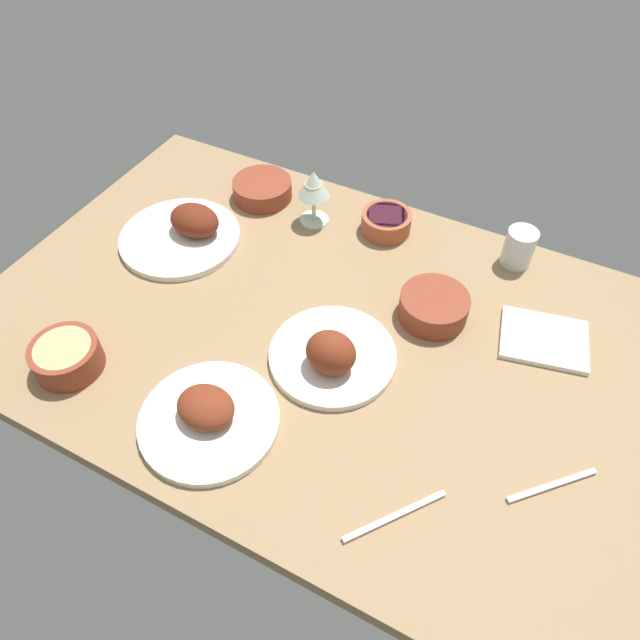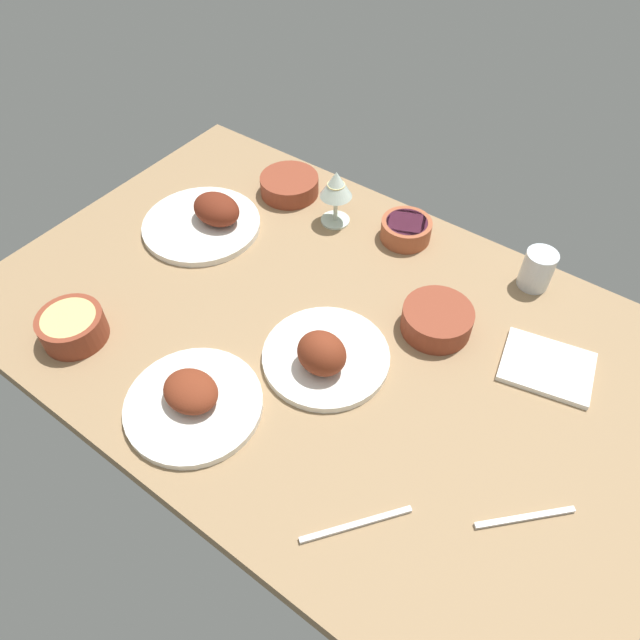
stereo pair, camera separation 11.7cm
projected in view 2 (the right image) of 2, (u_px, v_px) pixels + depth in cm
name	position (u px, v px, depth cm)	size (l,w,h in cm)	color
dining_table	(320.00, 333.00, 120.46)	(140.00, 90.00, 4.00)	#937551
plate_near_viewer	(193.00, 400.00, 104.97)	(25.17, 25.17, 6.72)	white
plate_center_main	(324.00, 355.00, 110.66)	(24.79, 24.79, 9.69)	white
plate_far_side	(207.00, 219.00, 137.88)	(27.95, 27.95, 8.18)	white
bowl_pasta	(72.00, 326.00, 114.76)	(12.91, 12.91, 5.93)	brown
bowl_sauce	(437.00, 319.00, 116.39)	(14.24, 14.24, 5.37)	brown
bowl_onions	(406.00, 229.00, 134.87)	(11.72, 11.72, 4.87)	#A35133
bowl_cream	(289.00, 184.00, 146.37)	(14.69, 14.69, 4.68)	brown
wine_glass	(336.00, 187.00, 133.48)	(7.60, 7.60, 14.00)	silver
water_tumbler	(537.00, 269.00, 123.57)	(6.70, 6.70, 8.85)	silver
folded_napkin	(547.00, 367.00, 111.51)	(16.88, 13.40, 1.20)	white
fork_loose	(356.00, 525.00, 91.55)	(18.54, 0.90, 0.80)	silver
spoon_loose	(525.00, 518.00, 92.28)	(16.63, 0.90, 0.80)	silver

